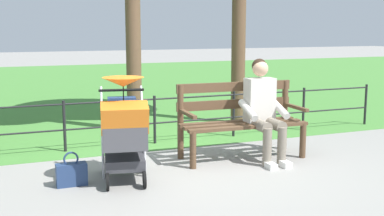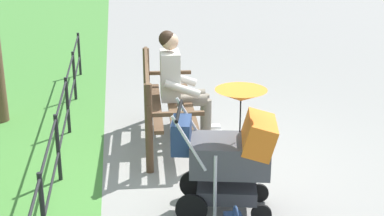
{
  "view_description": "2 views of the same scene",
  "coord_description": "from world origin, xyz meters",
  "px_view_note": "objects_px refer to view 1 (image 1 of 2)",
  "views": [
    {
      "loc": [
        2.04,
        5.38,
        1.66
      ],
      "look_at": [
        -0.09,
        0.01,
        0.71
      ],
      "focal_mm": 45.54,
      "sensor_mm": 36.0,
      "label": 1
    },
    {
      "loc": [
        5.15,
        -0.58,
        2.56
      ],
      "look_at": [
        0.18,
        0.09,
        0.77
      ],
      "focal_mm": 52.08,
      "sensor_mm": 36.0,
      "label": 2
    }
  ],
  "objects_px": {
    "park_bench": "(240,117)",
    "person_on_bench": "(263,107)",
    "handbag": "(72,174)",
    "stroller": "(124,128)"
  },
  "relations": [
    {
      "from": "park_bench",
      "to": "stroller",
      "type": "xyz_separation_m",
      "value": [
        1.63,
        0.46,
        0.07
      ]
    },
    {
      "from": "person_on_bench",
      "to": "stroller",
      "type": "height_order",
      "value": "person_on_bench"
    },
    {
      "from": "park_bench",
      "to": "person_on_bench",
      "type": "distance_m",
      "value": 0.34
    },
    {
      "from": "park_bench",
      "to": "person_on_bench",
      "type": "xyz_separation_m",
      "value": [
        -0.22,
        0.22,
        0.15
      ]
    },
    {
      "from": "person_on_bench",
      "to": "handbag",
      "type": "bearing_deg",
      "value": 4.01
    },
    {
      "from": "stroller",
      "to": "handbag",
      "type": "distance_m",
      "value": 0.73
    },
    {
      "from": "person_on_bench",
      "to": "park_bench",
      "type": "bearing_deg",
      "value": -46.0
    },
    {
      "from": "park_bench",
      "to": "stroller",
      "type": "height_order",
      "value": "stroller"
    },
    {
      "from": "person_on_bench",
      "to": "handbag",
      "type": "xyz_separation_m",
      "value": [
        2.41,
        0.17,
        -0.55
      ]
    },
    {
      "from": "person_on_bench",
      "to": "handbag",
      "type": "distance_m",
      "value": 2.48
    }
  ]
}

